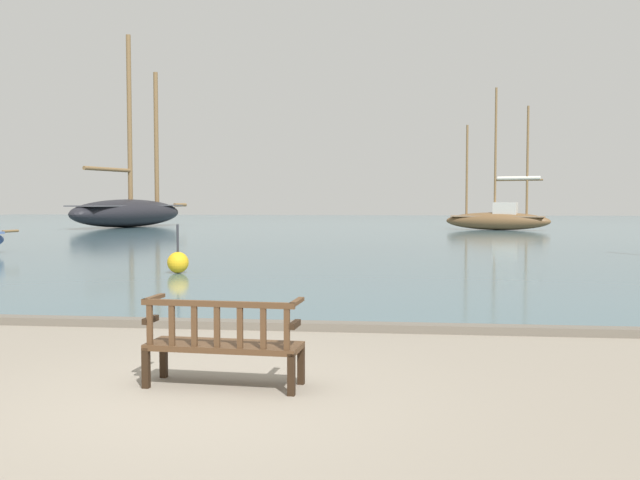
% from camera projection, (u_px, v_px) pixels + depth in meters
% --- Properties ---
extents(ground_plane, '(160.00, 160.00, 0.00)m').
position_uv_depth(ground_plane, '(194.00, 401.00, 6.85)').
color(ground_plane, gray).
extents(harbor_water, '(100.00, 80.00, 0.08)m').
position_uv_depth(harbor_water, '(373.00, 227.00, 50.49)').
color(harbor_water, '#476670').
rests_on(harbor_water, ground).
extents(quay_edge_kerb, '(40.00, 0.30, 0.12)m').
position_uv_depth(quay_edge_kerb, '(268.00, 325.00, 10.66)').
color(quay_edge_kerb, '#675F54').
rests_on(quay_edge_kerb, ground).
extents(park_bench, '(1.63, 0.64, 0.92)m').
position_uv_depth(park_bench, '(223.00, 342.00, 7.33)').
color(park_bench, black).
rests_on(park_bench, ground).
extents(sailboat_distant_harbor, '(6.62, 3.32, 8.88)m').
position_uv_depth(sailboat_distant_harbor, '(498.00, 217.00, 44.66)').
color(sailboat_distant_harbor, brown).
rests_on(sailboat_distant_harbor, harbor_water).
extents(sailboat_nearest_port, '(6.26, 12.70, 13.27)m').
position_uv_depth(sailboat_nearest_port, '(129.00, 210.00, 49.54)').
color(sailboat_nearest_port, black).
rests_on(sailboat_nearest_port, harbor_water).
extents(channel_buoy, '(0.54, 0.54, 1.24)m').
position_uv_depth(channel_buoy, '(178.00, 262.00, 18.10)').
color(channel_buoy, gold).
rests_on(channel_buoy, harbor_water).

